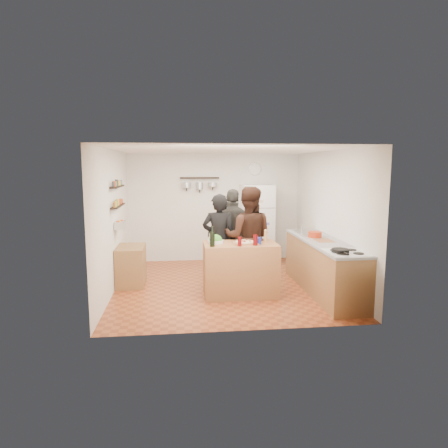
{
  "coord_description": "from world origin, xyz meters",
  "views": [
    {
      "loc": [
        -0.82,
        -7.19,
        2.21
      ],
      "look_at": [
        0.0,
        0.1,
        1.15
      ],
      "focal_mm": 32.0,
      "sensor_mm": 36.0,
      "label": 1
    }
  ],
  "objects": [
    {
      "name": "person_back",
      "position": [
        0.23,
        0.49,
        0.89
      ],
      "size": [
        1.13,
        0.74,
        1.78
      ],
      "primitive_type": "imported",
      "rotation": [
        0.0,
        0.0,
        2.82
      ],
      "color": "#282724",
      "rests_on": "floor"
    },
    {
      "name": "wall_clock",
      "position": [
        0.95,
        2.08,
        2.15
      ],
      "size": [
        0.3,
        0.03,
        0.3
      ],
      "primitive_type": "cylinder",
      "rotation": [
        1.57,
        0.0,
        0.0
      ],
      "color": "silver",
      "rests_on": "back_wall"
    },
    {
      "name": "salt_canister",
      "position": [
        0.51,
        -0.69,
        0.97
      ],
      "size": [
        0.07,
        0.07,
        0.12
      ],
      "primitive_type": "cylinder",
      "color": "navy",
      "rests_on": "prep_island"
    },
    {
      "name": "side_table",
      "position": [
        -1.74,
        0.26,
        0.36
      ],
      "size": [
        0.5,
        0.8,
        0.73
      ],
      "primitive_type": "cube",
      "color": "olive",
      "rests_on": "floor"
    },
    {
      "name": "fridge",
      "position": [
        0.95,
        1.75,
        0.9
      ],
      "size": [
        0.7,
        0.68,
        1.8
      ],
      "primitive_type": "cube",
      "color": "white",
      "rests_on": "floor"
    },
    {
      "name": "wine_glass_near",
      "position": [
        0.16,
        -0.81,
        0.99
      ],
      "size": [
        0.06,
        0.06,
        0.16
      ],
      "primitive_type": "cylinder",
      "color": "#56070A",
      "rests_on": "prep_island"
    },
    {
      "name": "person_left",
      "position": [
        -0.1,
        0.04,
        0.86
      ],
      "size": [
        0.7,
        0.53,
        1.72
      ],
      "primitive_type": "imported",
      "rotation": [
        0.0,
        0.0,
        2.93
      ],
      "color": "black",
      "rests_on": "floor"
    },
    {
      "name": "prep_island",
      "position": [
        0.21,
        -0.57,
        0.46
      ],
      "size": [
        1.25,
        0.72,
        0.91
      ],
      "primitive_type": "cube",
      "color": "olive",
      "rests_on": "floor"
    },
    {
      "name": "pepper_mill",
      "position": [
        0.66,
        -0.52,
        1.0
      ],
      "size": [
        0.06,
        0.06,
        0.18
      ],
      "primitive_type": "cylinder",
      "color": "#AB7B47",
      "rests_on": "prep_island"
    },
    {
      "name": "pizza",
      "position": [
        0.29,
        -0.59,
        0.94
      ],
      "size": [
        0.34,
        0.34,
        0.02
      ],
      "primitive_type": "cylinder",
      "color": "#CDB587",
      "rests_on": "pizza_board"
    },
    {
      "name": "cutting_board",
      "position": [
        1.7,
        -0.54,
        0.91
      ],
      "size": [
        0.3,
        0.4,
        0.02
      ],
      "primitive_type": "cube",
      "color": "#915B35",
      "rests_on": "counter_run"
    },
    {
      "name": "wine_bottle",
      "position": [
        -0.29,
        -0.79,
        1.03
      ],
      "size": [
        0.08,
        0.08,
        0.25
      ],
      "primitive_type": "cylinder",
      "color": "black",
      "rests_on": "prep_island"
    },
    {
      "name": "pot_rack",
      "position": [
        -0.35,
        2.0,
        1.95
      ],
      "size": [
        0.9,
        0.04,
        0.04
      ],
      "primitive_type": "cube",
      "color": "black",
      "rests_on": "back_wall"
    },
    {
      "name": "spice_shelf_lower",
      "position": [
        -1.93,
        0.2,
        1.5
      ],
      "size": [
        0.12,
        1.0,
        0.02
      ],
      "primitive_type": "cube",
      "color": "black",
      "rests_on": "left_wall"
    },
    {
      "name": "person_center",
      "position": [
        0.42,
        -0.13,
        0.93
      ],
      "size": [
        1.05,
        0.9,
        1.86
      ],
      "primitive_type": "imported",
      "rotation": [
        0.0,
        0.0,
        2.9
      ],
      "color": "black",
      "rests_on": "floor"
    },
    {
      "name": "spice_shelf_upper",
      "position": [
        -1.93,
        0.2,
        1.85
      ],
      "size": [
        0.12,
        1.0,
        0.02
      ],
      "primitive_type": "cube",
      "color": "black",
      "rests_on": "left_wall"
    },
    {
      "name": "wine_glass_far",
      "position": [
        0.43,
        -0.77,
        1.0
      ],
      "size": [
        0.07,
        0.07,
        0.18
      ],
      "primitive_type": "cylinder",
      "color": "#520708",
      "rests_on": "prep_island"
    },
    {
      "name": "room_shell",
      "position": [
        0.0,
        0.39,
        1.25
      ],
      "size": [
        4.2,
        4.2,
        4.2
      ],
      "color": "brown",
      "rests_on": "ground"
    },
    {
      "name": "salad_bowl",
      "position": [
        -0.21,
        -0.52,
        0.94
      ],
      "size": [
        0.27,
        0.27,
        0.05
      ],
      "primitive_type": "cylinder",
      "color": "silver",
      "rests_on": "prep_island"
    },
    {
      "name": "pizza_board",
      "position": [
        0.29,
        -0.59,
        0.92
      ],
      "size": [
        0.42,
        0.34,
        0.02
      ],
      "primitive_type": "cube",
      "color": "brown",
      "rests_on": "prep_island"
    },
    {
      "name": "red_bowl",
      "position": [
        1.65,
        -0.2,
        0.97
      ],
      "size": [
        0.25,
        0.25,
        0.1
      ],
      "primitive_type": "cylinder",
      "color": "#AC2F13",
      "rests_on": "counter_run"
    },
    {
      "name": "produce_basket",
      "position": [
        -1.9,
        0.2,
        1.15
      ],
      "size": [
        0.18,
        0.35,
        0.14
      ],
      "primitive_type": "cube",
      "color": "silver",
      "rests_on": "left_wall"
    },
    {
      "name": "counter_run",
      "position": [
        1.7,
        -0.55,
        0.45
      ],
      "size": [
        0.63,
        2.63,
        0.9
      ],
      "primitive_type": "cube",
      "color": "#9E7042",
      "rests_on": "floor"
    },
    {
      "name": "skillet",
      "position": [
        1.6,
        -1.49,
        0.95
      ],
      "size": [
        0.26,
        0.26,
        0.05
      ],
      "primitive_type": "cylinder",
      "color": "black",
      "rests_on": "stove_top"
    },
    {
      "name": "stove_top",
      "position": [
        1.7,
        -1.5,
        0.91
      ],
      "size": [
        0.6,
        0.62,
        0.02
      ],
      "primitive_type": "cube",
      "color": "white",
      "rests_on": "counter_run"
    },
    {
      "name": "sink",
      "position": [
        1.7,
        0.3,
        0.92
      ],
      "size": [
        0.5,
        0.8,
        0.03
      ],
      "primitive_type": "cube",
      "color": "silver",
      "rests_on": "counter_run"
    }
  ]
}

